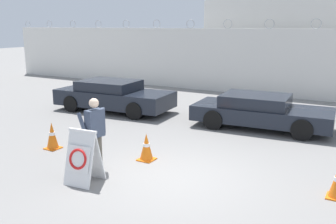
{
  "coord_description": "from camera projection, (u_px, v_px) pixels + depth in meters",
  "views": [
    {
      "loc": [
        3.8,
        -6.86,
        3.37
      ],
      "look_at": [
        -0.89,
        1.32,
        1.17
      ],
      "focal_mm": 40.0,
      "sensor_mm": 36.0,
      "label": 1
    }
  ],
  "objects": [
    {
      "name": "security_guard",
      "position": [
        95.0,
        131.0,
        8.64
      ],
      "size": [
        0.45,
        0.63,
        1.75
      ],
      "rotation": [
        0.0,
        0.0,
        -1.7
      ],
      "color": "#514C42",
      "rests_on": "ground_plane"
    },
    {
      "name": "perimeter_wall",
      "position": [
        289.0,
        64.0,
        17.45
      ],
      "size": [
        36.0,
        0.3,
        3.65
      ],
      "color": "silver",
      "rests_on": "ground_plane"
    },
    {
      "name": "traffic_cone_far",
      "position": [
        146.0,
        147.0,
        9.49
      ],
      "size": [
        0.4,
        0.4,
        0.7
      ],
      "color": "orange",
      "rests_on": "ground_plane"
    },
    {
      "name": "traffic_cone_near",
      "position": [
        52.0,
        136.0,
        10.35
      ],
      "size": [
        0.38,
        0.38,
        0.75
      ],
      "color": "orange",
      "rests_on": "ground_plane"
    },
    {
      "name": "ground_plane",
      "position": [
        173.0,
        179.0,
        8.4
      ],
      "size": [
        90.0,
        90.0,
        0.0
      ],
      "primitive_type": "plane",
      "color": "gray"
    },
    {
      "name": "barricade_sign",
      "position": [
        83.0,
        157.0,
        8.06
      ],
      "size": [
        0.72,
        0.73,
        1.2
      ],
      "rotation": [
        0.0,
        0.0,
        0.09
      ],
      "color": "white",
      "rests_on": "ground_plane"
    },
    {
      "name": "parked_car_rear_sedan",
      "position": [
        260.0,
        111.0,
        12.43
      ],
      "size": [
        4.6,
        2.18,
        1.11
      ],
      "rotation": [
        0.0,
        0.0,
        0.08
      ],
      "color": "black",
      "rests_on": "ground_plane"
    },
    {
      "name": "building_block",
      "position": [
        296.0,
        27.0,
        21.09
      ],
      "size": [
        8.94,
        5.35,
        6.43
      ],
      "color": "silver",
      "rests_on": "ground_plane"
    },
    {
      "name": "parked_car_front_coupe",
      "position": [
        113.0,
        96.0,
        14.88
      ],
      "size": [
        4.79,
        2.2,
        1.21
      ],
      "rotation": [
        0.0,
        0.0,
        0.07
      ],
      "color": "black",
      "rests_on": "ground_plane"
    }
  ]
}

